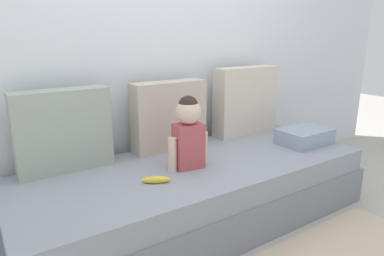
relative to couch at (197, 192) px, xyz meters
The scene contains 9 objects.
ground_plane 0.21m from the couch, ahead, with size 12.00×12.00×0.00m, color #B2ADA3.
back_wall 1.14m from the couch, 90.00° to the left, with size 5.64×0.10×2.35m, color silver.
couch is the anchor object (origin of this frame).
throw_pillow_left 0.97m from the couch, 153.74° to the left, with size 0.57×0.16×0.51m, color #99A393.
throw_pillow_center 0.60m from the couch, 90.00° to the left, with size 0.56×0.16×0.50m, color #C1B29E.
throw_pillow_right 0.98m from the couch, 26.26° to the left, with size 0.59×0.16×0.57m, color beige.
toddler 0.47m from the couch, 164.83° to the right, with size 0.29×0.16×0.47m.
banana 0.47m from the couch, 161.30° to the right, with size 0.17×0.04×0.04m, color yellow.
folded_blanket 0.99m from the couch, ahead, with size 0.40×0.28×0.12m, color #8E9EB2.
Camera 1 is at (-1.22, -1.77, 1.26)m, focal length 32.04 mm.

